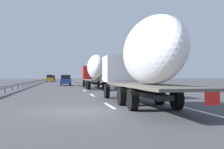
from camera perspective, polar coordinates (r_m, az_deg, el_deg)
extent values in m
plane|color=#424247|center=(53.09, -9.53, -2.08)|extent=(260.00, 260.00, 0.00)
cube|color=white|center=(15.37, -0.53, -6.39)|extent=(3.20, 0.20, 0.01)
cube|color=white|center=(23.80, -4.07, -4.23)|extent=(3.20, 0.20, 0.01)
cube|color=white|center=(31.66, -5.66, -3.26)|extent=(3.20, 0.20, 0.01)
cube|color=white|center=(47.37, -7.24, -2.29)|extent=(3.20, 0.20, 0.01)
cube|color=white|center=(51.33, -7.49, -2.13)|extent=(3.20, 0.20, 0.01)
cube|color=white|center=(58.02, -7.82, -1.93)|extent=(3.20, 0.20, 0.01)
cube|color=white|center=(58.42, -4.20, -1.92)|extent=(110.00, 0.20, 0.01)
cube|color=#B21919|center=(41.37, -4.28, 0.40)|extent=(2.40, 2.50, 1.90)
cube|color=black|center=(42.48, -4.44, 1.06)|extent=(0.08, 2.12, 0.80)
cube|color=#262628|center=(38.24, -3.77, -1.76)|extent=(11.65, 0.70, 0.24)
cube|color=#59544C|center=(35.09, -3.17, -1.12)|extent=(10.26, 2.50, 0.12)
ellipsoid|color=white|center=(35.55, -3.26, 1.52)|extent=(6.64, 2.20, 3.15)
cube|color=red|center=(30.15, -0.65, -1.71)|extent=(0.04, 0.56, 0.56)
cylinder|color=black|center=(41.28, -5.80, -1.86)|extent=(1.04, 0.30, 1.04)
cylinder|color=black|center=(41.52, -2.77, -1.85)|extent=(1.04, 0.30, 1.04)
cylinder|color=black|center=(36.17, -5.14, -2.08)|extent=(1.04, 0.35, 1.04)
cylinder|color=black|center=(36.44, -1.69, -2.07)|extent=(1.04, 0.35, 1.04)
cylinder|color=black|center=(33.79, -4.77, -2.20)|extent=(1.04, 0.35, 1.04)
cylinder|color=black|center=(34.07, -1.08, -2.19)|extent=(1.04, 0.35, 1.04)
cube|color=silver|center=(20.73, 1.91, 1.12)|extent=(2.40, 2.50, 1.90)
cube|color=black|center=(21.82, 1.29, 2.36)|extent=(0.08, 2.12, 0.80)
cube|color=#262628|center=(17.66, 4.12, -3.43)|extent=(11.70, 0.70, 0.24)
cube|color=#59544C|center=(14.58, 7.26, -2.24)|extent=(10.32, 2.50, 0.12)
ellipsoid|color=white|center=(14.18, 7.84, 4.76)|extent=(7.68, 2.20, 3.36)
cube|color=red|center=(10.17, 19.87, -4.41)|extent=(0.04, 0.56, 0.56)
cylinder|color=black|center=(20.55, -1.09, -3.41)|extent=(1.04, 0.30, 1.04)
cylinder|color=black|center=(21.01, 4.85, -3.34)|extent=(1.04, 0.30, 1.04)
cylinder|color=black|center=(15.49, 2.01, -4.42)|extent=(1.04, 0.35, 1.04)
cylinder|color=black|center=(16.10, 9.70, -4.26)|extent=(1.04, 0.35, 1.04)
cylinder|color=black|center=(13.16, 4.27, -5.15)|extent=(1.04, 0.35, 1.04)
cylinder|color=black|center=(13.88, 13.12, -4.89)|extent=(1.04, 0.35, 1.04)
cube|color=gold|center=(79.06, -12.64, -0.96)|extent=(4.64, 1.77, 0.84)
cube|color=black|center=(78.71, -12.65, -0.35)|extent=(2.55, 1.56, 0.84)
cylinder|color=black|center=(80.54, -13.16, -1.25)|extent=(0.64, 0.22, 0.64)
cylinder|color=black|center=(80.48, -12.04, -1.25)|extent=(0.64, 0.22, 0.64)
cylinder|color=black|center=(77.67, -13.26, -1.28)|extent=(0.64, 0.22, 0.64)
cylinder|color=black|center=(77.61, -12.10, -1.28)|extent=(0.64, 0.22, 0.64)
cube|color=red|center=(91.36, -12.13, -0.87)|extent=(4.63, 1.87, 0.84)
cube|color=black|center=(91.01, -12.14, -0.38)|extent=(2.55, 1.65, 0.74)
cylinder|color=black|center=(92.83, -12.63, -1.12)|extent=(0.64, 0.22, 0.64)
cylinder|color=black|center=(92.78, -11.59, -1.13)|extent=(0.64, 0.22, 0.64)
cylinder|color=black|center=(89.96, -12.70, -1.15)|extent=(0.64, 0.22, 0.64)
cylinder|color=black|center=(89.91, -11.63, -1.15)|extent=(0.64, 0.22, 0.64)
cube|color=#28479E|center=(48.83, -9.50, -1.36)|extent=(4.52, 1.80, 0.84)
cube|color=black|center=(48.48, -9.49, -0.48)|extent=(2.49, 1.58, 0.66)
cylinder|color=black|center=(50.23, -10.44, -1.81)|extent=(0.64, 0.22, 0.64)
cylinder|color=black|center=(50.26, -8.61, -1.81)|extent=(0.64, 0.22, 0.64)
cylinder|color=black|center=(47.43, -10.44, -1.90)|extent=(0.64, 0.22, 0.64)
cylinder|color=black|center=(47.46, -8.51, -1.90)|extent=(0.64, 0.22, 0.64)
cylinder|color=gray|center=(58.27, -3.00, -0.59)|extent=(0.10, 0.10, 2.72)
cube|color=#2D569E|center=(58.29, -3.00, 1.10)|extent=(0.06, 0.90, 0.70)
cylinder|color=#472D19|center=(45.62, 4.80, -1.38)|extent=(0.33, 0.33, 1.57)
cone|color=#286B2D|center=(45.65, 4.80, 2.11)|extent=(3.60, 3.60, 3.99)
cylinder|color=#472D19|center=(84.43, -1.90, -0.98)|extent=(0.27, 0.27, 1.33)
cone|color=#194C1E|center=(84.45, -1.90, 0.88)|extent=(3.38, 3.38, 4.16)
cylinder|color=#472D19|center=(48.61, 2.45, -1.21)|extent=(0.26, 0.26, 1.75)
cone|color=#1E5B23|center=(48.68, 2.44, 2.68)|extent=(3.91, 3.91, 4.87)
cube|color=#9EA0A5|center=(56.30, -15.69, -1.36)|extent=(94.00, 0.06, 0.32)
cube|color=slate|center=(27.96, -21.10, -3.02)|extent=(0.10, 0.10, 0.60)
cube|color=slate|center=(31.98, -19.74, -2.68)|extent=(0.10, 0.10, 0.60)
cube|color=slate|center=(36.02, -18.69, -2.42)|extent=(0.10, 0.10, 0.60)
cube|color=slate|center=(40.07, -17.85, -2.21)|extent=(0.10, 0.10, 0.60)
cube|color=slate|center=(44.12, -17.16, -2.03)|extent=(0.10, 0.10, 0.60)
cube|color=slate|center=(48.18, -16.59, -1.89)|extent=(0.10, 0.10, 0.60)
cube|color=slate|center=(52.24, -16.11, -1.77)|extent=(0.10, 0.10, 0.60)
cube|color=slate|center=(56.31, -15.69, -1.66)|extent=(0.10, 0.10, 0.60)
cube|color=slate|center=(60.38, -15.34, -1.57)|extent=(0.10, 0.10, 0.60)
cube|color=slate|center=(64.45, -15.03, -1.49)|extent=(0.10, 0.10, 0.60)
cube|color=slate|center=(68.53, -14.75, -1.42)|extent=(0.10, 0.10, 0.60)
cube|color=slate|center=(72.60, -14.51, -1.36)|extent=(0.10, 0.10, 0.60)
cube|color=slate|center=(76.68, -14.29, -1.31)|extent=(0.10, 0.10, 0.60)
cube|color=slate|center=(80.76, -14.09, -1.26)|extent=(0.10, 0.10, 0.60)
cube|color=slate|center=(84.83, -13.92, -1.21)|extent=(0.10, 0.10, 0.60)
cube|color=slate|center=(88.91, -13.76, -1.17)|extent=(0.10, 0.10, 0.60)
cube|color=slate|center=(92.99, -13.61, -1.13)|extent=(0.10, 0.10, 0.60)
cube|color=slate|center=(97.07, -13.47, -1.10)|extent=(0.10, 0.10, 0.60)
cube|color=slate|center=(101.15, -13.35, -1.07)|extent=(0.10, 0.10, 0.60)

